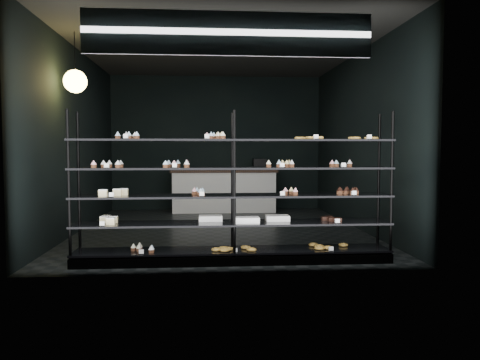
{
  "coord_description": "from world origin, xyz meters",
  "views": [
    {
      "loc": [
        -0.28,
        -8.33,
        1.42
      ],
      "look_at": [
        0.2,
        -1.9,
        1.01
      ],
      "focal_mm": 35.0,
      "sensor_mm": 36.0,
      "label": 1
    }
  ],
  "objects": [
    {
      "name": "service_counter",
      "position": [
        0.17,
        2.5,
        0.5
      ],
      "size": [
        2.45,
        0.65,
        1.23
      ],
      "color": "silver",
      "rests_on": "room"
    },
    {
      "name": "pendant_lamp",
      "position": [
        -2.2,
        -1.14,
        2.45
      ],
      "size": [
        0.34,
        0.34,
        0.9
      ],
      "color": "black",
      "rests_on": "room"
    },
    {
      "name": "display_shelf",
      "position": [
        0.05,
        -2.45,
        0.63
      ],
      "size": [
        4.0,
        0.5,
        1.91
      ],
      "color": "black",
      "rests_on": "room"
    },
    {
      "name": "room",
      "position": [
        0.0,
        0.0,
        1.6
      ],
      "size": [
        5.01,
        6.01,
        3.2
      ],
      "color": "black",
      "rests_on": "ground"
    },
    {
      "name": "signage",
      "position": [
        0.0,
        -2.93,
        2.75
      ],
      "size": [
        3.3,
        0.05,
        0.5
      ],
      "color": "#0D1143",
      "rests_on": "room"
    }
  ]
}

